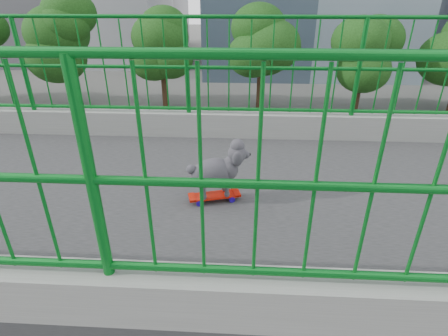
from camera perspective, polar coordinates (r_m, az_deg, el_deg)
road at (r=18.11m, az=-5.63°, el=-1.95°), size 18.00×90.00×0.02m
footbridge at (r=5.09m, az=-31.71°, el=-19.94°), size 3.00×24.00×7.00m
street_trees at (r=29.06m, az=0.06°, el=18.82°), size 5.30×60.40×7.26m
skateboard at (r=2.98m, az=-1.60°, el=-4.68°), size 0.25×0.46×0.06m
poodle at (r=2.86m, az=-1.09°, el=-0.21°), size 0.31×0.53×0.45m
car_1 at (r=15.46m, az=25.72°, el=-6.83°), size 1.65×4.72×1.55m
car_2 at (r=17.42m, az=-8.68°, el=-0.88°), size 2.24×4.86×1.35m
car_3 at (r=22.24m, az=29.35°, el=2.25°), size 2.07×5.09×1.48m
car_4 at (r=24.13m, az=-15.44°, el=6.61°), size 1.84×4.57×1.56m
car_7 at (r=19.83m, az=-27.85°, el=-0.11°), size 2.08×5.12×1.49m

